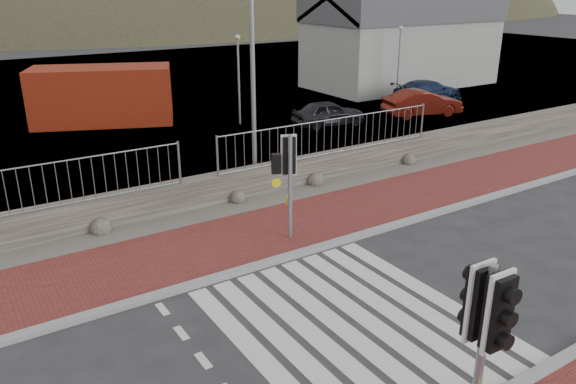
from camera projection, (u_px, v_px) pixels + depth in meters
ground at (352, 322)px, 11.13m from camera, size 220.00×220.00×0.00m
sidewalk_far at (244, 239)px, 14.66m from camera, size 40.00×3.00×0.08m
kerb_far at (274, 261)px, 13.48m from camera, size 40.00×0.25×0.12m
zebra_crossing at (352, 322)px, 11.13m from camera, size 4.62×5.60×0.01m
gravel_strip at (211, 214)px, 16.24m from camera, size 40.00×1.50×0.06m
stone_wall at (199, 193)px, 16.72m from camera, size 40.00×0.60×0.90m
railing at (198, 150)px, 16.12m from camera, size 18.07×0.07×1.22m
quay at (54, 97)px, 33.10m from camera, size 120.00×40.00×0.50m
harbor_building at (402, 39)px, 35.91m from camera, size 12.20×6.20×5.80m
hills_backdrop at (40, 173)px, 91.85m from camera, size 254.00×90.00×100.00m
traffic_signal_near at (486, 323)px, 7.27m from camera, size 0.44×0.27×3.04m
traffic_signal_far at (289, 166)px, 13.98m from camera, size 0.70×0.40×2.83m
streetlight at (256, 35)px, 17.09m from camera, size 1.81×0.40×8.56m
shipping_container at (103, 95)px, 26.47m from camera, size 6.87×4.84×2.64m
car_a at (328, 113)px, 26.22m from camera, size 3.63×1.87×1.18m
car_b at (422, 103)px, 28.13m from camera, size 4.17×2.33×1.30m
car_c at (428, 91)px, 31.16m from camera, size 4.44×1.91×1.27m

